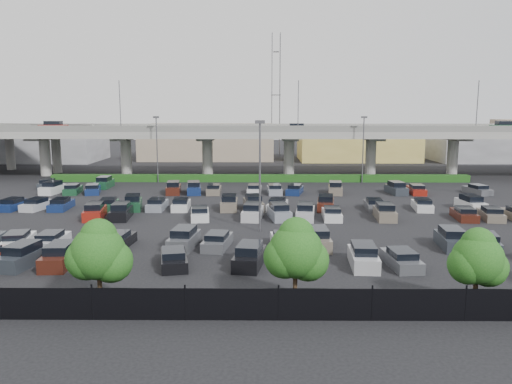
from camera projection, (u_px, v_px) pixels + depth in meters
ground at (260, 214)px, 54.49m from camera, size 280.00×280.00×0.00m
overpass at (259, 135)px, 84.90m from camera, size 150.00×13.00×15.80m
hedge at (260, 178)px, 79.07m from camera, size 66.00×1.60×1.10m
fence at (259, 304)px, 26.71m from camera, size 70.00×0.10×2.00m
tree_row at (272, 250)px, 27.74m from camera, size 65.07×3.66×5.94m
parked_cars at (238, 215)px, 50.85m from camera, size 63.17×41.62×1.67m
light_poles at (223, 155)px, 55.48m from camera, size 66.90×48.38×10.30m
distant_buildings at (314, 143)px, 114.78m from camera, size 138.00×24.00×9.00m
comm_tower at (276, 92)px, 124.95m from camera, size 2.40×2.40×30.00m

